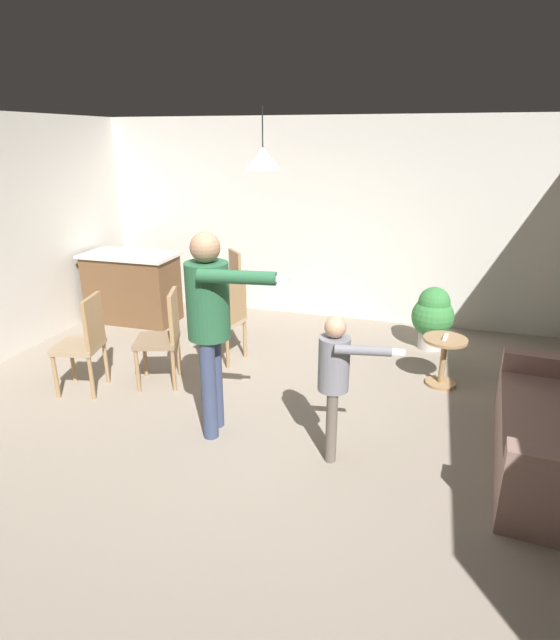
{
  "coord_description": "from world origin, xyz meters",
  "views": [
    {
      "loc": [
        1.42,
        -3.67,
        2.44
      ],
      "look_at": [
        0.29,
        0.14,
        1.0
      ],
      "focal_mm": 28.45,
      "sensor_mm": 36.0,
      "label": 1
    }
  ],
  "objects_px": {
    "dining_chair_by_counter": "(164,334)",
    "dining_chair_centre_back": "(227,285)",
    "kitchen_counter": "(132,287)",
    "potted_plant_corner": "(433,315)",
    "side_table_by_couch": "(444,356)",
    "dining_chair_near_wall": "(228,316)",
    "person_child": "(335,373)",
    "dining_chair_spare": "(85,340)",
    "person_adult": "(210,314)",
    "spare_remote_on_table": "(446,337)"
  },
  "relations": [
    {
      "from": "dining_chair_by_counter",
      "to": "side_table_by_couch",
      "type": "bearing_deg",
      "value": -93.29
    },
    {
      "from": "dining_chair_spare",
      "to": "spare_remote_on_table",
      "type": "height_order",
      "value": "dining_chair_spare"
    },
    {
      "from": "kitchen_counter",
      "to": "side_table_by_couch",
      "type": "relative_size",
      "value": 2.42
    },
    {
      "from": "dining_chair_by_counter",
      "to": "dining_chair_centre_back",
      "type": "distance_m",
      "value": 1.89
    },
    {
      "from": "person_child",
      "to": "dining_chair_spare",
      "type": "bearing_deg",
      "value": -109.2
    },
    {
      "from": "dining_chair_near_wall",
      "to": "spare_remote_on_table",
      "type": "height_order",
      "value": "dining_chair_near_wall"
    },
    {
      "from": "side_table_by_couch",
      "to": "potted_plant_corner",
      "type": "relative_size",
      "value": 0.68
    },
    {
      "from": "person_child",
      "to": "spare_remote_on_table",
      "type": "distance_m",
      "value": 1.78
    },
    {
      "from": "dining_chair_spare",
      "to": "person_child",
      "type": "bearing_deg",
      "value": -111.72
    },
    {
      "from": "side_table_by_couch",
      "to": "person_adult",
      "type": "distance_m",
      "value": 2.53
    },
    {
      "from": "kitchen_counter",
      "to": "potted_plant_corner",
      "type": "relative_size",
      "value": 1.64
    },
    {
      "from": "person_adult",
      "to": "dining_chair_near_wall",
      "type": "height_order",
      "value": "person_adult"
    },
    {
      "from": "person_adult",
      "to": "spare_remote_on_table",
      "type": "bearing_deg",
      "value": 120.5
    },
    {
      "from": "side_table_by_couch",
      "to": "dining_chair_spare",
      "type": "bearing_deg",
      "value": -161.54
    },
    {
      "from": "side_table_by_couch",
      "to": "dining_chair_centre_back",
      "type": "xyz_separation_m",
      "value": [
        -2.83,
        1.12,
        0.22
      ]
    },
    {
      "from": "person_adult",
      "to": "dining_chair_by_counter",
      "type": "relative_size",
      "value": 1.75
    },
    {
      "from": "dining_chair_centre_back",
      "to": "spare_remote_on_table",
      "type": "bearing_deg",
      "value": -153.08
    },
    {
      "from": "dining_chair_near_wall",
      "to": "dining_chair_by_counter",
      "type": "bearing_deg",
      "value": 161.29
    },
    {
      "from": "potted_plant_corner",
      "to": "kitchen_counter",
      "type": "bearing_deg",
      "value": -177.78
    },
    {
      "from": "kitchen_counter",
      "to": "side_table_by_couch",
      "type": "bearing_deg",
      "value": -11.39
    },
    {
      "from": "dining_chair_centre_back",
      "to": "potted_plant_corner",
      "type": "distance_m",
      "value": 2.71
    },
    {
      "from": "dining_chair_by_counter",
      "to": "dining_chair_centre_back",
      "type": "bearing_deg",
      "value": -16.82
    },
    {
      "from": "person_child",
      "to": "dining_chair_spare",
      "type": "xyz_separation_m",
      "value": [
        -2.58,
        0.42,
        -0.2
      ]
    },
    {
      "from": "kitchen_counter",
      "to": "spare_remote_on_table",
      "type": "height_order",
      "value": "kitchen_counter"
    },
    {
      "from": "kitchen_counter",
      "to": "person_child",
      "type": "relative_size",
      "value": 1.05
    },
    {
      "from": "dining_chair_near_wall",
      "to": "dining_chair_centre_back",
      "type": "bearing_deg",
      "value": 33.81
    },
    {
      "from": "kitchen_counter",
      "to": "dining_chair_by_counter",
      "type": "height_order",
      "value": "dining_chair_by_counter"
    },
    {
      "from": "spare_remote_on_table",
      "to": "person_child",
      "type": "bearing_deg",
      "value": -118.54
    },
    {
      "from": "side_table_by_couch",
      "to": "dining_chair_near_wall",
      "type": "distance_m",
      "value": 2.35
    },
    {
      "from": "side_table_by_couch",
      "to": "dining_chair_near_wall",
      "type": "height_order",
      "value": "dining_chair_near_wall"
    },
    {
      "from": "side_table_by_couch",
      "to": "dining_chair_centre_back",
      "type": "height_order",
      "value": "dining_chair_centre_back"
    },
    {
      "from": "dining_chair_centre_back",
      "to": "potted_plant_corner",
      "type": "height_order",
      "value": "dining_chair_centre_back"
    },
    {
      "from": "kitchen_counter",
      "to": "dining_chair_near_wall",
      "type": "distance_m",
      "value": 1.99
    },
    {
      "from": "kitchen_counter",
      "to": "dining_chair_near_wall",
      "type": "height_order",
      "value": "dining_chair_near_wall"
    },
    {
      "from": "kitchen_counter",
      "to": "dining_chair_spare",
      "type": "distance_m",
      "value": 2.09
    },
    {
      "from": "spare_remote_on_table",
      "to": "dining_chair_spare",
      "type": "bearing_deg",
      "value": -161.74
    },
    {
      "from": "kitchen_counter",
      "to": "dining_chair_centre_back",
      "type": "height_order",
      "value": "dining_chair_centre_back"
    },
    {
      "from": "potted_plant_corner",
      "to": "dining_chair_spare",
      "type": "bearing_deg",
      "value": -147.15
    },
    {
      "from": "side_table_by_couch",
      "to": "person_child",
      "type": "relative_size",
      "value": 0.43
    },
    {
      "from": "dining_chair_near_wall",
      "to": "dining_chair_centre_back",
      "type": "height_order",
      "value": "same"
    },
    {
      "from": "person_adult",
      "to": "person_child",
      "type": "relative_size",
      "value": 1.46
    },
    {
      "from": "side_table_by_couch",
      "to": "person_adult",
      "type": "bearing_deg",
      "value": -141.93
    },
    {
      "from": "dining_chair_near_wall",
      "to": "potted_plant_corner",
      "type": "bearing_deg",
      "value": -52.94
    },
    {
      "from": "person_child",
      "to": "dining_chair_near_wall",
      "type": "distance_m",
      "value": 2.13
    },
    {
      "from": "side_table_by_couch",
      "to": "dining_chair_centre_back",
      "type": "relative_size",
      "value": 0.52
    },
    {
      "from": "person_adult",
      "to": "spare_remote_on_table",
      "type": "xyz_separation_m",
      "value": [
        1.9,
        1.47,
        -0.55
      ]
    },
    {
      "from": "kitchen_counter",
      "to": "person_child",
      "type": "xyz_separation_m",
      "value": [
        3.28,
        -2.4,
        0.27
      ]
    },
    {
      "from": "side_table_by_couch",
      "to": "dining_chair_by_counter",
      "type": "xyz_separation_m",
      "value": [
        -2.76,
        -0.77,
        0.22
      ]
    },
    {
      "from": "person_child",
      "to": "potted_plant_corner",
      "type": "distance_m",
      "value": 2.67
    },
    {
      "from": "person_adult",
      "to": "dining_chair_near_wall",
      "type": "xyz_separation_m",
      "value": [
        -0.45,
        1.42,
        -0.54
      ]
    }
  ]
}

